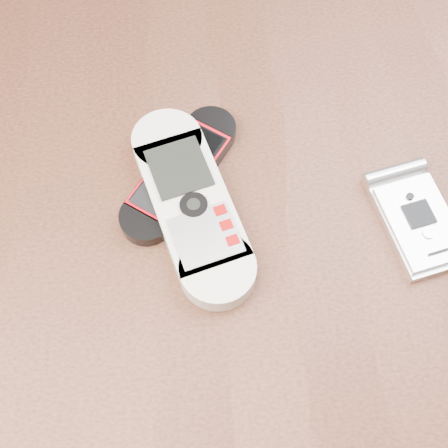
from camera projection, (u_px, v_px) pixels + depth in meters
ground at (221, 403)px, 1.17m from camera, size 4.00×4.00×0.00m
table at (219, 278)px, 0.59m from camera, size 1.20×0.80×0.75m
nokia_white at (191, 203)px, 0.50m from camera, size 0.11×0.19×0.02m
nokia_black_red at (180, 173)px, 0.51m from camera, size 0.12×0.14×0.01m
motorola_razr at (418, 221)px, 0.49m from camera, size 0.07×0.11×0.02m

